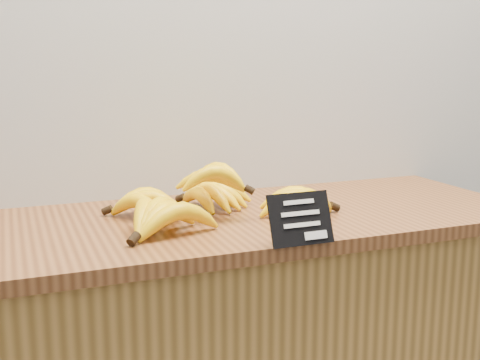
% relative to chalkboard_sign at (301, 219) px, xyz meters
% --- Properties ---
extents(counter_top, '(1.40, 0.54, 0.03)m').
position_rel_chalkboard_sign_xyz_m(counter_top, '(-0.04, 0.26, -0.06)').
color(counter_top, brown).
rests_on(counter_top, counter).
extents(chalkboard_sign, '(0.13, 0.04, 0.10)m').
position_rel_chalkboard_sign_xyz_m(chalkboard_sign, '(0.00, 0.00, 0.00)').
color(chalkboard_sign, black).
rests_on(chalkboard_sign, counter_top).
extents(banana_pile, '(0.54, 0.38, 0.12)m').
position_rel_chalkboard_sign_xyz_m(banana_pile, '(-0.11, 0.25, -0.01)').
color(banana_pile, yellow).
rests_on(banana_pile, counter_top).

